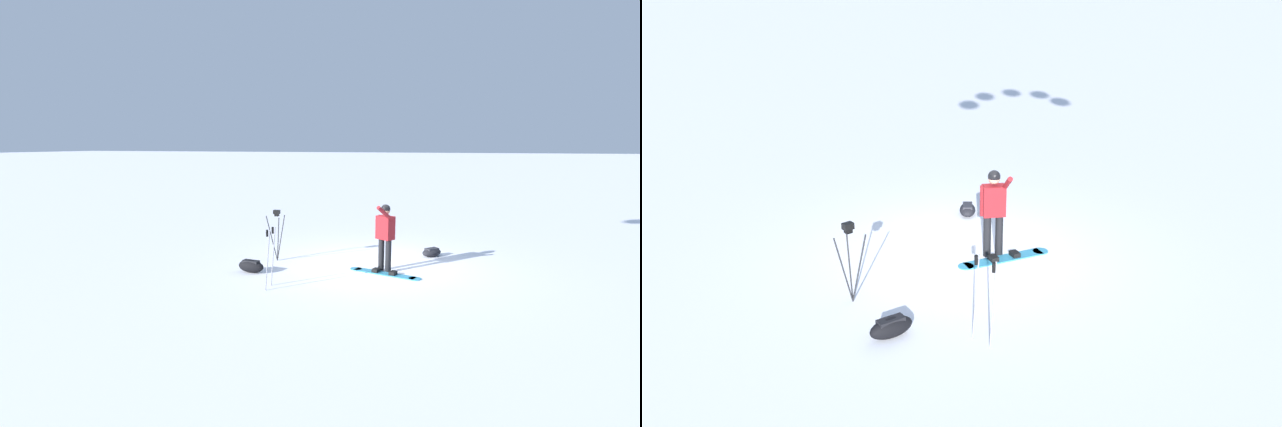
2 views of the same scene
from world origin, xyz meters
TOP-DOWN VIEW (x-y plane):
  - ground_plane at (0.00, 0.00)m, footprint 300.00×300.00m
  - snowboarder at (-0.46, -0.32)m, footprint 0.75×0.48m
  - snowboard at (-0.71, -0.37)m, footprint 0.70×1.74m
  - gear_bag_large at (1.36, -1.31)m, footprint 0.67×0.65m
  - camera_tripod at (-0.26, 2.54)m, footprint 0.53×0.47m
  - gear_bag_small at (-1.52, 2.69)m, footprint 0.36×0.70m
  - ski_poles at (-2.48, 1.77)m, footprint 0.38×0.15m

SIDE VIEW (x-z plane):
  - ground_plane at x=0.00m, z-range 0.00..0.00m
  - snowboard at x=-0.71m, z-range -0.03..0.07m
  - gear_bag_large at x=1.36m, z-range 0.01..0.24m
  - gear_bag_small at x=-1.52m, z-range 0.01..0.31m
  - ski_poles at x=-2.48m, z-range 0.20..1.49m
  - camera_tripod at x=-0.26m, z-range 0.29..1.63m
  - snowboarder at x=-0.46m, z-range 0.16..1.80m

